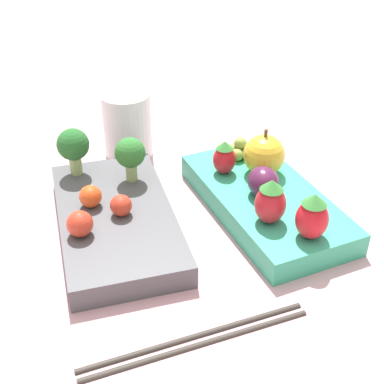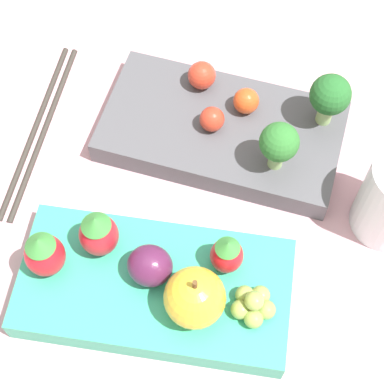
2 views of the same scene
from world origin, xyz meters
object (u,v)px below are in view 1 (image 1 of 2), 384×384
at_px(drinking_cup, 127,125).
at_px(broccoli_floret_0, 130,154).
at_px(cherry_tomato_0, 90,196).
at_px(strawberry_2, 270,202).
at_px(bento_box_fruit, 265,201).
at_px(apple, 264,155).
at_px(chopsticks_pair, 197,339).
at_px(strawberry_1, 224,158).
at_px(grape_cluster, 240,150).
at_px(strawberry_0, 312,217).
at_px(cherry_tomato_1, 80,224).
at_px(cherry_tomato_2, 121,205).
at_px(plum, 263,182).
at_px(broccoli_floret_1, 73,146).
at_px(bento_box_savoury, 116,219).

bearing_deg(drinking_cup, broccoli_floret_0, 174.08).
relative_size(cherry_tomato_0, strawberry_2, 0.49).
bearing_deg(bento_box_fruit, apple, -14.93).
height_order(bento_box_fruit, chopsticks_pair, bento_box_fruit).
height_order(strawberry_1, grape_cluster, strawberry_1).
distance_m(broccoli_floret_0, strawberry_0, 0.22).
relative_size(apple, strawberry_0, 1.14).
relative_size(broccoli_floret_0, strawberry_2, 1.07).
distance_m(cherry_tomato_1, cherry_tomato_2, 0.05).
bearing_deg(cherry_tomato_2, plum, -90.89).
height_order(apple, strawberry_0, apple).
xyz_separation_m(broccoli_floret_1, grape_cluster, (-0.01, -0.20, -0.03)).
relative_size(bento_box_savoury, strawberry_0, 4.54).
xyz_separation_m(apple, plum, (-0.04, 0.02, -0.01)).
distance_m(broccoli_floret_0, plum, 0.16).
xyz_separation_m(bento_box_savoury, cherry_tomato_2, (-0.01, -0.01, 0.02)).
distance_m(cherry_tomato_1, plum, 0.21).
xyz_separation_m(broccoli_floret_0, cherry_tomato_2, (-0.07, 0.02, -0.02)).
xyz_separation_m(broccoli_floret_1, strawberry_2, (-0.15, -0.19, -0.01)).
xyz_separation_m(cherry_tomato_2, drinking_cup, (0.18, -0.03, 0.01)).
xyz_separation_m(bento_box_savoury, strawberry_1, (0.04, -0.14, 0.04)).
bearing_deg(drinking_cup, cherry_tomato_1, 158.98).
distance_m(bento_box_savoury, bento_box_fruit, 0.17).
distance_m(strawberry_0, grape_cluster, 0.17).
bearing_deg(strawberry_0, bento_box_fruit, 8.77).
xyz_separation_m(strawberry_1, strawberry_2, (-0.11, -0.02, 0.00)).
height_order(bento_box_fruit, cherry_tomato_2, cherry_tomato_2).
bearing_deg(broccoli_floret_1, cherry_tomato_2, -157.34).
distance_m(cherry_tomato_2, chopsticks_pair, 0.17).
height_order(cherry_tomato_1, strawberry_1, strawberry_1).
relative_size(drinking_cup, chopsticks_pair, 0.42).
bearing_deg(chopsticks_pair, strawberry_1, -22.32).
bearing_deg(plum, drinking_cup, 35.01).
xyz_separation_m(strawberry_2, plum, (0.05, -0.01, -0.01)).
height_order(cherry_tomato_2, grape_cluster, grape_cluster).
bearing_deg(bento_box_savoury, chopsticks_pair, -165.30).
height_order(cherry_tomato_2, strawberry_1, strawberry_1).
height_order(strawberry_0, chopsticks_pair, strawberry_0).
relative_size(cherry_tomato_2, chopsticks_pair, 0.11).
bearing_deg(apple, bento_box_savoury, 99.33).
xyz_separation_m(broccoli_floret_0, strawberry_1, (-0.01, -0.11, -0.01)).
bearing_deg(plum, cherry_tomato_0, 81.89).
bearing_deg(strawberry_1, bento_box_fruit, -146.25).
height_order(broccoli_floret_0, strawberry_0, broccoli_floret_0).
xyz_separation_m(cherry_tomato_0, strawberry_2, (-0.08, -0.18, 0.01)).
bearing_deg(strawberry_0, apple, 1.44).
distance_m(plum, chopsticks_pair, 0.21).
xyz_separation_m(cherry_tomato_1, strawberry_2, (-0.03, -0.19, 0.01)).
relative_size(broccoli_floret_1, plum, 1.54).
xyz_separation_m(broccoli_floret_1, cherry_tomato_2, (-0.10, -0.04, -0.03)).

